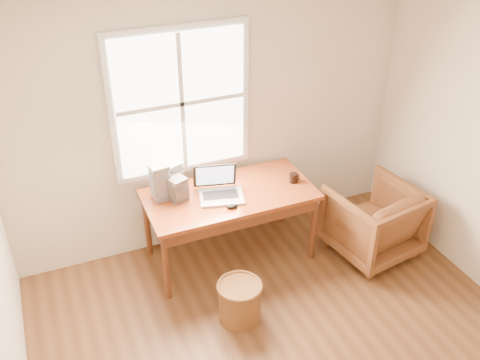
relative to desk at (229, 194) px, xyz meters
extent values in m
cube|color=white|center=(0.00, -1.80, 1.88)|extent=(4.00, 4.50, 0.02)
cube|color=beige|center=(0.00, 0.46, 0.57)|extent=(4.00, 0.02, 2.60)
cube|color=silver|center=(-0.30, 0.42, 0.82)|extent=(1.32, 0.05, 1.42)
cube|color=white|center=(-0.30, 0.39, 0.82)|extent=(1.20, 0.02, 1.30)
cube|color=silver|center=(-0.30, 0.38, 0.82)|extent=(0.04, 0.02, 1.30)
cube|color=silver|center=(-0.30, 0.38, 0.82)|extent=(1.20, 0.02, 0.04)
cube|color=brown|center=(0.00, 0.00, 0.00)|extent=(1.60, 0.80, 0.04)
imported|color=brown|center=(1.35, -0.47, -0.36)|extent=(0.90, 0.92, 0.73)
cylinder|color=brown|center=(-0.24, -0.83, -0.55)|extent=(0.45, 0.45, 0.36)
ellipsoid|color=black|center=(-0.07, -0.24, 0.04)|extent=(0.11, 0.08, 0.03)
cylinder|color=black|center=(0.65, -0.06, 0.07)|extent=(0.11, 0.11, 0.09)
cube|color=silver|center=(-0.46, 0.26, 0.16)|extent=(0.18, 0.17, 0.29)
cube|color=#242428|center=(-0.48, 0.07, 0.14)|extent=(0.19, 0.18, 0.23)
cube|color=#ACABB9|center=(-0.61, 0.16, 0.20)|extent=(0.17, 0.15, 0.35)
cube|color=#B5B9C2|center=(-0.45, 0.30, 0.11)|extent=(0.17, 0.17, 0.17)
camera|label=1|loc=(-1.54, -3.94, 2.75)|focal=40.00mm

